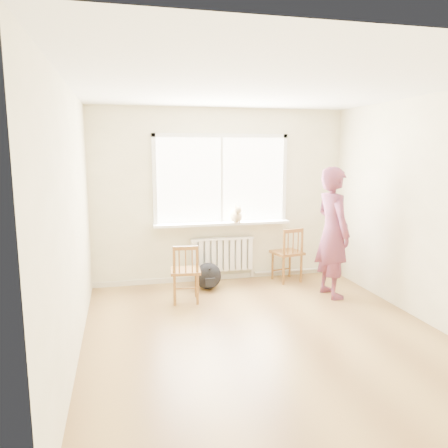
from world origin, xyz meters
TOP-DOWN VIEW (x-y plane):
  - floor at (0.00, 0.00)m, footprint 4.50×4.50m
  - ceiling at (0.00, 0.00)m, footprint 4.50×4.50m
  - back_wall at (0.00, 2.25)m, footprint 4.00×0.01m
  - window at (0.00, 2.22)m, footprint 2.12×0.05m
  - windowsill at (0.00, 2.14)m, footprint 2.15×0.22m
  - radiator at (0.00, 2.16)m, footprint 1.00×0.12m
  - heating_pipe at (1.25, 2.19)m, footprint 1.40×0.04m
  - baseboard at (0.00, 2.23)m, footprint 4.00×0.03m
  - chair_left at (-0.71, 1.29)m, footprint 0.44×0.42m
  - chair_right at (1.01, 1.87)m, footprint 0.50×0.48m
  - person at (1.35, 1.10)m, footprint 0.49×0.70m
  - cat at (0.20, 2.05)m, footprint 0.20×0.44m
  - backpack at (-0.30, 1.80)m, footprint 0.44×0.35m

SIDE VIEW (x-z plane):
  - floor at x=0.00m, z-range 0.00..0.00m
  - baseboard at x=0.00m, z-range 0.00..0.08m
  - heating_pipe at x=1.25m, z-range 0.06..0.10m
  - backpack at x=-0.30m, z-range 0.00..0.40m
  - chair_left at x=-0.71m, z-range 0.00..0.81m
  - chair_right at x=1.01m, z-range 0.00..0.87m
  - radiator at x=0.00m, z-range 0.16..0.71m
  - person at x=1.35m, z-range 0.00..1.84m
  - windowsill at x=0.00m, z-range 0.91..0.95m
  - cat at x=0.20m, z-range 0.92..1.21m
  - back_wall at x=0.00m, z-range 0.00..2.70m
  - window at x=0.00m, z-range 0.95..2.37m
  - ceiling at x=0.00m, z-range 2.70..2.70m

